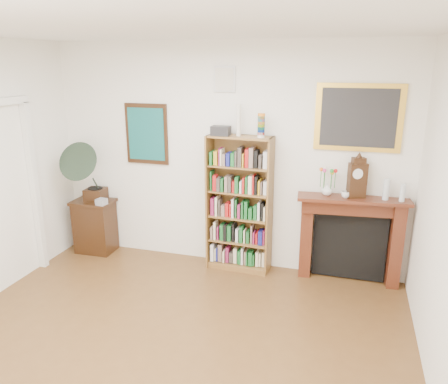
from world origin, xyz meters
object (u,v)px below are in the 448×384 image
at_px(bookshelf, 239,197).
at_px(gramophone, 87,168).
at_px(cd_stack, 101,202).
at_px(teacup, 346,195).
at_px(side_cabinet, 95,226).
at_px(fireplace, 350,232).
at_px(bottle_left, 386,189).
at_px(bottle_right, 403,193).
at_px(flower_vase, 327,189).
at_px(mantel_clock, 357,178).

distance_m(bookshelf, gramophone, 2.04).
xyz_separation_m(cd_stack, teacup, (3.08, 0.15, 0.32)).
height_order(side_cabinet, fireplace, fireplace).
xyz_separation_m(bottle_left, bottle_right, (0.17, -0.02, -0.02)).
relative_size(side_cabinet, fireplace, 0.58).
height_order(bookshelf, gramophone, bookshelf).
height_order(fireplace, bottle_right, bottle_right).
xyz_separation_m(cd_stack, bottle_right, (3.68, 0.19, 0.38)).
relative_size(gramophone, cd_stack, 6.97).
relative_size(flower_vase, bottle_left, 0.56).
distance_m(side_cabinet, bottle_left, 3.81).
xyz_separation_m(cd_stack, flower_vase, (2.87, 0.21, 0.35)).
distance_m(fireplace, flower_vase, 0.59).
xyz_separation_m(bookshelf, teacup, (1.25, -0.02, 0.15)).
xyz_separation_m(side_cabinet, bottle_left, (3.72, 0.09, 0.81)).
xyz_separation_m(fireplace, bottle_left, (0.34, -0.03, 0.56)).
xyz_separation_m(bookshelf, flower_vase, (1.04, 0.03, 0.18)).
bearing_deg(flower_vase, side_cabinet, -178.39).
height_order(gramophone, mantel_clock, gramophone).
height_order(fireplace, flower_vase, flower_vase).
distance_m(gramophone, flower_vase, 3.07).
bearing_deg(gramophone, flower_vase, -2.11).
bearing_deg(flower_vase, bottle_left, 0.53).
distance_m(bookshelf, mantel_clock, 1.40).
bearing_deg(side_cabinet, mantel_clock, 0.17).
relative_size(cd_stack, mantel_clock, 0.26).
distance_m(fireplace, mantel_clock, 0.67).
relative_size(bottle_left, bottle_right, 1.20).
distance_m(fireplace, bottle_right, 0.75).
height_order(bookshelf, mantel_clock, bookshelf).
height_order(bookshelf, cd_stack, bookshelf).
distance_m(gramophone, cd_stack, 0.47).
distance_m(cd_stack, teacup, 3.10).
bearing_deg(bottle_right, cd_stack, -176.97).
height_order(cd_stack, bottle_right, bottle_right).
bearing_deg(mantel_clock, teacup, -176.14).
bearing_deg(bottle_right, teacup, -175.95).
height_order(mantel_clock, bottle_right, mantel_clock).
height_order(teacup, bottle_right, bottle_right).
distance_m(mantel_clock, flower_vase, 0.36).
bearing_deg(bottle_right, side_cabinet, -178.91).
bearing_deg(teacup, flower_vase, 165.26).
bearing_deg(gramophone, bottle_left, -2.59).
relative_size(bookshelf, bottle_left, 8.19).
relative_size(gramophone, bottle_left, 3.49).
bearing_deg(flower_vase, teacup, -14.74).
bearing_deg(side_cabinet, fireplace, 0.82).
distance_m(side_cabinet, teacup, 3.37).
bearing_deg(teacup, gramophone, -177.88).
relative_size(side_cabinet, cd_stack, 6.15).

